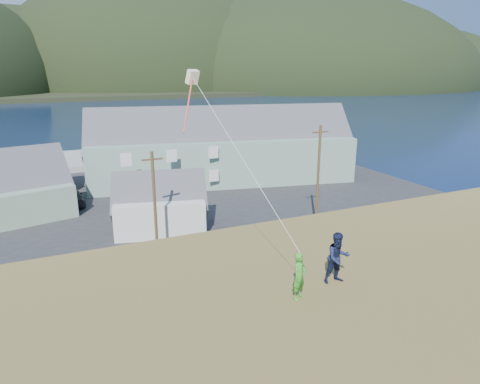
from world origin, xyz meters
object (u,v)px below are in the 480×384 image
lodge (222,147)px  kite_flyer_navy (338,258)px  shed_palegreen_near (19,194)px  shed_palegreen_far (18,174)px  wharf (54,163)px  shed_white (160,204)px  kite_flyer_green (299,276)px

lodge → kite_flyer_navy: 41.58m
shed_palegreen_near → shed_palegreen_far: size_ratio=0.94×
wharf → shed_palegreen_near: 25.09m
shed_palegreen_near → shed_white: (11.74, -8.56, -0.06)m
shed_white → kite_flyer_green: bearing=-79.3°
lodge → shed_white: lodge is taller
shed_palegreen_near → kite_flyer_green: bearing=-87.1°
lodge → shed_white: size_ratio=3.69×
shed_palegreen_far → wharf: bearing=63.7°
shed_palegreen_near → kite_flyer_navy: size_ratio=5.79×
kite_flyer_green → shed_white: bearing=57.1°
kite_flyer_navy → shed_palegreen_near: bearing=115.6°
shed_palegreen_near → shed_white: size_ratio=1.13×
shed_white → shed_palegreen_far: bearing=139.6°
wharf → kite_flyer_green: 60.14m
shed_palegreen_far → kite_flyer_green: bearing=-88.8°
wharf → shed_palegreen_near: (-3.49, -24.75, 2.16)m
shed_palegreen_far → shed_palegreen_near: bearing=-99.5°
wharf → shed_white: 34.38m
shed_palegreen_near → lodge: bearing=0.0°
wharf → kite_flyer_navy: (8.39, -58.90, 7.67)m
wharf → shed_palegreen_far: shed_palegreen_far is taller
wharf → kite_flyer_green: bearing=-83.7°
lodge → shed_palegreen_far: (-23.97, 3.10, -1.89)m
kite_flyer_green → kite_flyer_navy: size_ratio=0.87×
kite_flyer_navy → shed_palegreen_far: bearing=112.5°
lodge → kite_flyer_navy: bearing=-94.5°
wharf → kite_flyer_green: size_ratio=16.31×
shed_white → shed_palegreen_far: (-12.19, 17.27, 0.09)m
wharf → shed_palegreen_far: (-3.95, -16.04, 2.19)m
lodge → kite_flyer_navy: size_ratio=18.89×
shed_palegreen_far → kite_flyer_navy: kite_flyer_navy is taller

